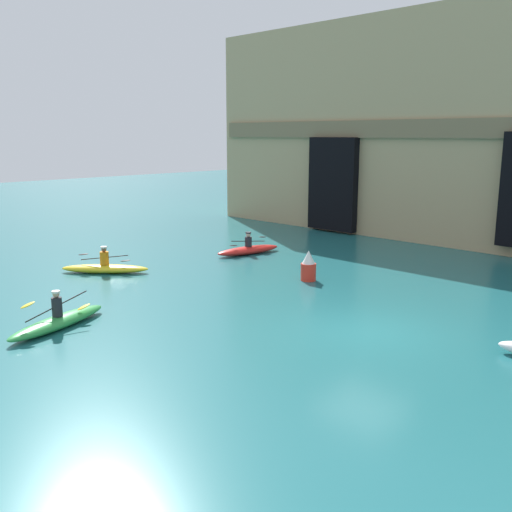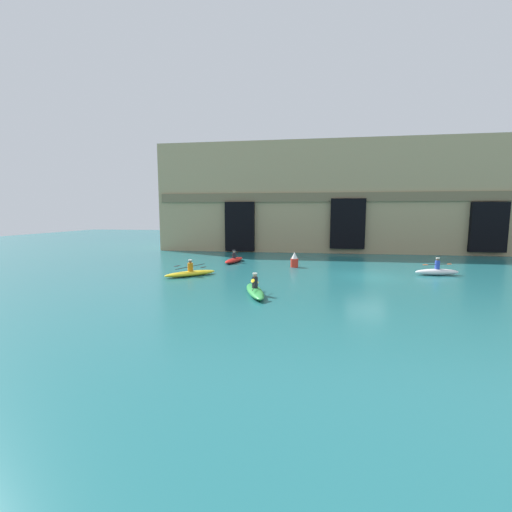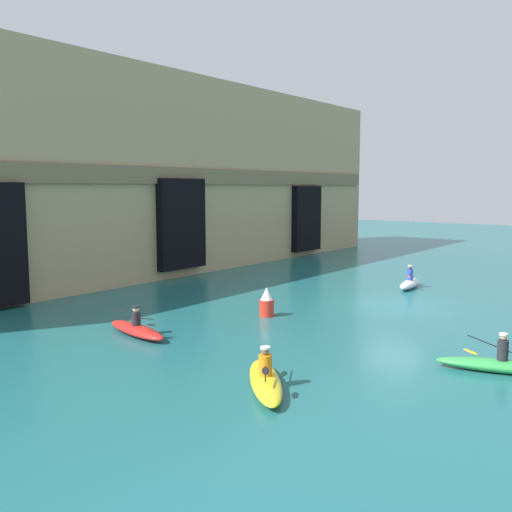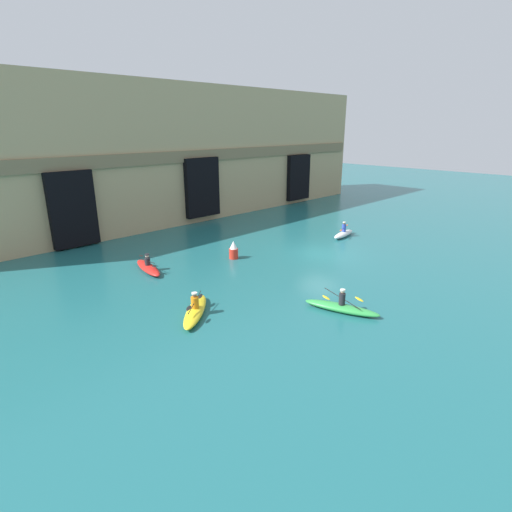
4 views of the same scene
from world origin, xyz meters
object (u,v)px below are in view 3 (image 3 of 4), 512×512
kayak_green (502,365)px  marker_buoy (267,303)px  kayak_white (410,283)px  kayak_red (136,329)px  kayak_yellow (265,380)px

kayak_green → marker_buoy: 9.62m
kayak_green → kayak_white: (11.36, 7.41, 0.04)m
kayak_green → kayak_red: (-3.57, 11.35, 0.00)m
kayak_red → kayak_green: bearing=-151.4°
marker_buoy → kayak_yellow: bearing=-143.9°
kayak_red → kayak_yellow: bearing=178.6°
kayak_green → kayak_white: size_ratio=1.22×
kayak_green → kayak_yellow: bearing=30.3°
kayak_yellow → marker_buoy: marker_buoy is taller
kayak_white → kayak_red: bearing=-22.9°
kayak_red → kayak_white: bearing=-93.6°
kayak_red → kayak_yellow: (-1.51, -6.78, -0.00)m
kayak_red → kayak_yellow: kayak_yellow is taller
kayak_red → marker_buoy: (5.22, -1.88, 0.33)m
kayak_green → kayak_yellow: 6.83m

